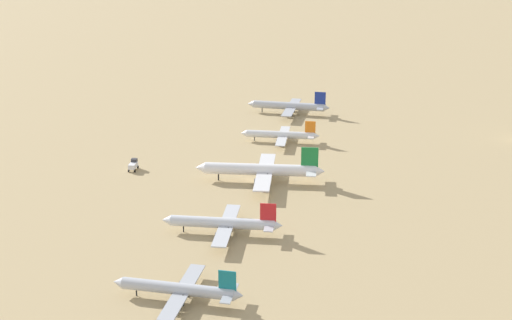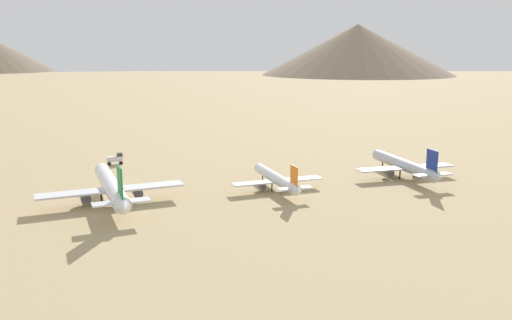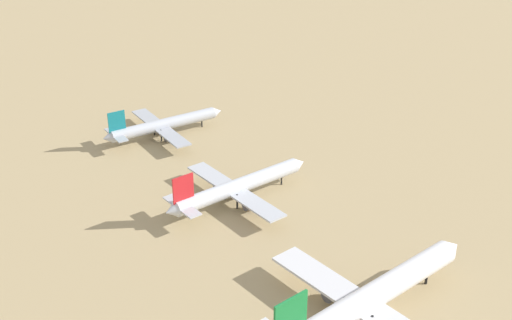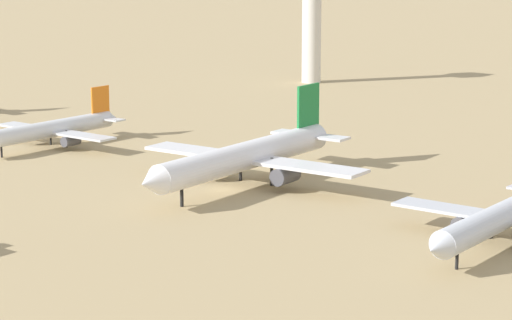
# 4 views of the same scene
# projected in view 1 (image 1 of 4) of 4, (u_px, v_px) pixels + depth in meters

# --- Properties ---
(ground_plane) EXTENTS (1800.00, 1800.00, 0.00)m
(ground_plane) POSITION_uv_depth(u_px,v_px,m) (251.00, 180.00, 242.00)
(ground_plane) COLOR tan
(parked_jet_0) EXTENTS (39.24, 31.84, 11.32)m
(parked_jet_0) POSITION_uv_depth(u_px,v_px,m) (290.00, 106.00, 321.61)
(parked_jet_0) COLOR #B2B7C1
(parked_jet_0) RESTS_ON ground
(parked_jet_1) EXTENTS (32.75, 26.58, 9.45)m
(parked_jet_1) POSITION_uv_depth(u_px,v_px,m) (281.00, 135.00, 281.65)
(parked_jet_1) COLOR silver
(parked_jet_1) RESTS_ON ground
(parked_jet_2) EXTENTS (45.68, 37.17, 13.17)m
(parked_jet_2) POSITION_uv_depth(u_px,v_px,m) (262.00, 170.00, 239.34)
(parked_jet_2) COLOR white
(parked_jet_2) RESTS_ON ground
(parked_jet_3) EXTENTS (35.91, 29.16, 10.35)m
(parked_jet_3) POSITION_uv_depth(u_px,v_px,m) (224.00, 223.00, 200.16)
(parked_jet_3) COLOR silver
(parked_jet_3) RESTS_ON ground
(parked_jet_4) EXTENTS (33.02, 26.79, 9.53)m
(parked_jet_4) POSITION_uv_depth(u_px,v_px,m) (179.00, 289.00, 165.38)
(parked_jet_4) COLOR #B2B7C1
(parked_jet_4) RESTS_ON ground
(service_truck) EXTENTS (2.87, 5.30, 3.90)m
(service_truck) POSITION_uv_depth(u_px,v_px,m) (133.00, 165.00, 251.19)
(service_truck) COLOR silver
(service_truck) RESTS_ON ground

